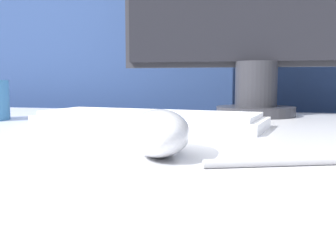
{
  "coord_description": "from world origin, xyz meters",
  "views": [
    {
      "loc": [
        0.16,
        -0.47,
        0.83
      ],
      "look_at": [
        0.06,
        -0.06,
        0.78
      ],
      "focal_mm": 42.0,
      "sensor_mm": 36.0,
      "label": 1
    }
  ],
  "objects": [
    {
      "name": "keyboard",
      "position": [
        -0.02,
        0.15,
        0.77
      ],
      "size": [
        0.39,
        0.19,
        0.02
      ],
      "rotation": [
        0.0,
        0.0,
        -0.15
      ],
      "color": "white",
      "rests_on": "desk"
    },
    {
      "name": "partition_panel",
      "position": [
        0.0,
        0.64,
        0.69
      ],
      "size": [
        5.0,
        0.03,
        1.39
      ],
      "color": "navy",
      "rests_on": "ground_plane"
    },
    {
      "name": "computer_mouse_near",
      "position": [
        0.06,
        -0.09,
        0.78
      ],
      "size": [
        0.09,
        0.13,
        0.05
      ],
      "rotation": [
        0.0,
        0.0,
        0.24
      ],
      "color": "silver",
      "rests_on": "desk"
    },
    {
      "name": "pen",
      "position": [
        0.18,
        -0.11,
        0.76
      ],
      "size": [
        0.15,
        0.06,
        0.01
      ],
      "rotation": [
        0.0,
        0.0,
        0.37
      ],
      "color": "#99999E",
      "rests_on": "desk"
    }
  ]
}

